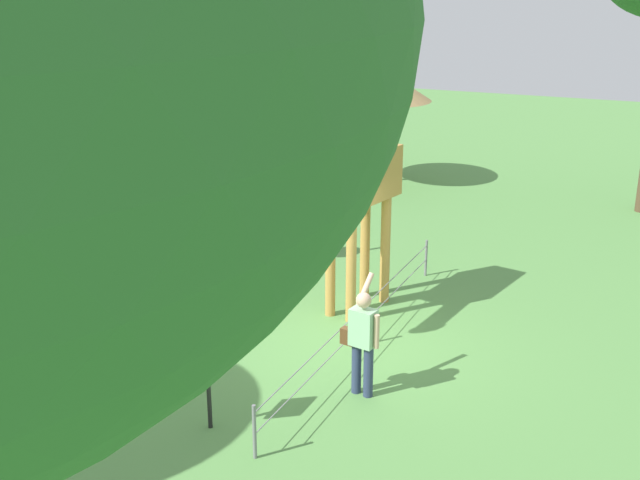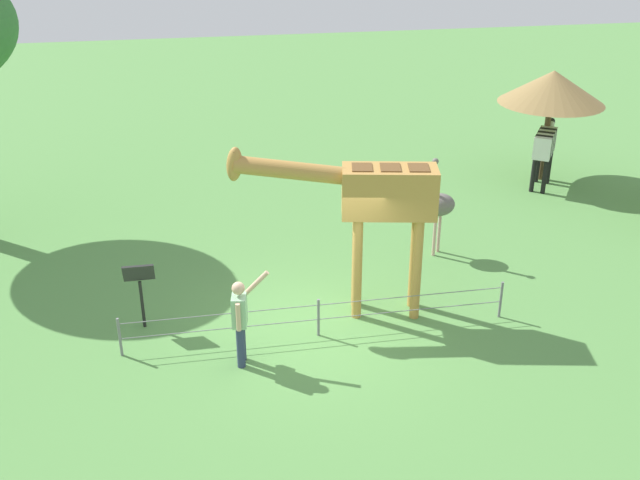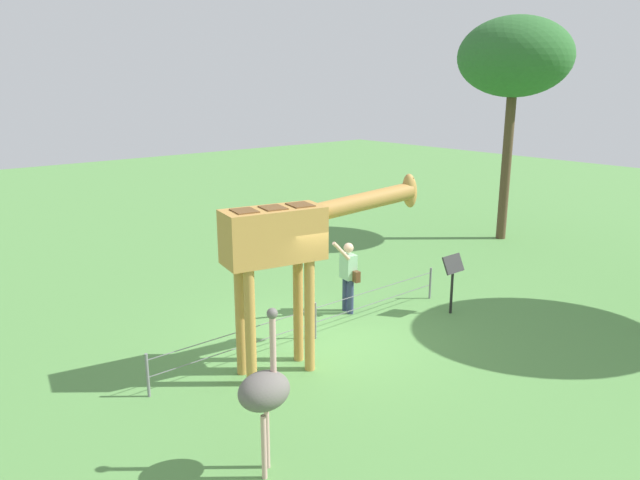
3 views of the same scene
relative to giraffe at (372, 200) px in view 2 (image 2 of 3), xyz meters
The scene contains 8 objects.
ground_plane 2.61m from the giraffe, 24.12° to the left, with size 60.00×60.00×0.00m, color #568E47.
giraffe is the anchor object (origin of this frame).
visitor 3.19m from the giraffe, 26.93° to the left, with size 0.68×0.59×1.71m.
zebra 8.39m from the giraffe, 138.19° to the right, with size 1.26×1.67×1.66m.
ostrich 3.18m from the giraffe, 134.18° to the right, with size 0.70×0.56×2.25m.
shade_hut_far 8.88m from the giraffe, 136.83° to the right, with size 2.81×2.81×3.04m.
info_sign 4.45m from the giraffe, ahead, with size 0.56×0.21×1.32m.
wire_fence 2.31m from the giraffe, 31.86° to the left, with size 7.05×0.05×0.75m.
Camera 2 is at (2.11, 11.58, 7.45)m, focal length 41.95 mm.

